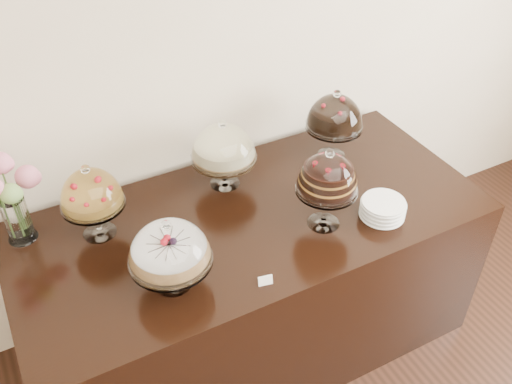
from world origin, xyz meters
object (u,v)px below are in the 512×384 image
cake_stand_sugar_sponge (169,247)px  cake_stand_choco_layer (328,176)px  cake_stand_cheesecake (223,146)px  plate_stack (383,209)px  cake_stand_fruit_tart (91,192)px  flower_vase (8,194)px  display_counter (251,282)px  cake_stand_dark_choco (335,115)px

cake_stand_sugar_sponge → cake_stand_choco_layer: (0.74, 0.03, 0.06)m
cake_stand_cheesecake → plate_stack: (0.54, -0.56, -0.18)m
cake_stand_sugar_sponge → cake_stand_choco_layer: 0.74m
cake_stand_sugar_sponge → cake_stand_fruit_tart: size_ratio=0.91×
flower_vase → plate_stack: (1.50, -0.63, -0.21)m
display_counter → cake_stand_cheesecake: size_ratio=6.03×
display_counter → plate_stack: plate_stack is taller
cake_stand_fruit_tart → cake_stand_choco_layer: bearing=-24.1°
cake_stand_cheesecake → plate_stack: cake_stand_cheesecake is taller
cake_stand_sugar_sponge → display_counter: bearing=25.4°
display_counter → cake_stand_cheesecake: 0.73m
flower_vase → cake_stand_choco_layer: bearing=-23.8°
cake_stand_sugar_sponge → plate_stack: (1.01, -0.06, -0.16)m
cake_stand_sugar_sponge → plate_stack: size_ratio=1.67×
flower_vase → plate_stack: size_ratio=1.98×
cake_stand_choco_layer → flower_vase: bearing=156.2°
display_counter → cake_stand_choco_layer: bearing=-35.8°
cake_stand_dark_choco → flower_vase: (-1.57, 0.11, 0.00)m
cake_stand_dark_choco → flower_vase: 1.57m
display_counter → plate_stack: size_ratio=10.78×
display_counter → plate_stack: 0.78m
cake_stand_choco_layer → cake_stand_dark_choco: cake_stand_choco_layer is taller
cake_stand_sugar_sponge → cake_stand_cheesecake: size_ratio=0.94×
cake_stand_sugar_sponge → cake_stand_fruit_tart: (-0.18, 0.44, 0.03)m
cake_stand_cheesecake → cake_stand_dark_choco: (0.60, -0.04, 0.02)m
cake_stand_choco_layer → flower_vase: size_ratio=1.01×
cake_stand_cheesecake → display_counter: bearing=-90.0°
cake_stand_fruit_tart → display_counter: bearing=-18.5°
cake_stand_cheesecake → flower_vase: flower_vase is taller
cake_stand_cheesecake → cake_stand_fruit_tart: size_ratio=0.97×
cake_stand_fruit_tart → plate_stack: 1.31m
cake_stand_fruit_tart → plate_stack: (1.19, -0.50, -0.19)m
cake_stand_cheesecake → cake_stand_choco_layer: bearing=-60.4°
display_counter → flower_vase: 1.24m
cake_stand_choco_layer → flower_vase: 1.35m
cake_stand_cheesecake → cake_stand_fruit_tart: bearing=-174.3°
flower_vase → cake_stand_cheesecake: bearing=-4.0°
cake_stand_choco_layer → flower_vase: (-1.24, 0.54, -0.02)m
cake_stand_cheesecake → cake_stand_dark_choco: 0.61m
cake_stand_choco_layer → plate_stack: (0.27, -0.08, -0.23)m
cake_stand_choco_layer → cake_stand_cheesecake: size_ratio=1.12×
plate_stack → cake_stand_dark_choco: bearing=83.0°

